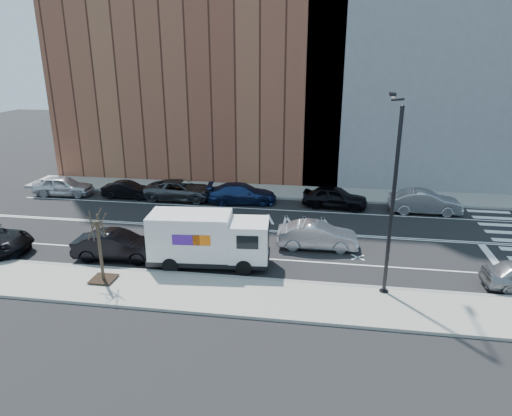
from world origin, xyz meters
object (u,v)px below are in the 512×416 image
(far_parked_a, at_px, (63,186))
(far_parked_b, at_px, (128,190))
(fedex_van, at_px, (208,239))
(driving_sedan, at_px, (317,236))

(far_parked_a, height_order, far_parked_b, far_parked_a)
(fedex_van, xyz_separation_m, driving_sedan, (5.83, 3.32, -0.79))
(fedex_van, distance_m, far_parked_b, 14.67)
(far_parked_b, xyz_separation_m, driving_sedan, (15.40, -7.76, 0.12))
(fedex_van, distance_m, far_parked_a, 18.61)
(fedex_van, bearing_deg, far_parked_b, 126.10)
(far_parked_a, bearing_deg, driving_sedan, -114.91)
(far_parked_b, bearing_deg, driving_sedan, -117.37)
(far_parked_a, height_order, driving_sedan, far_parked_a)
(fedex_van, height_order, driving_sedan, fedex_van)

